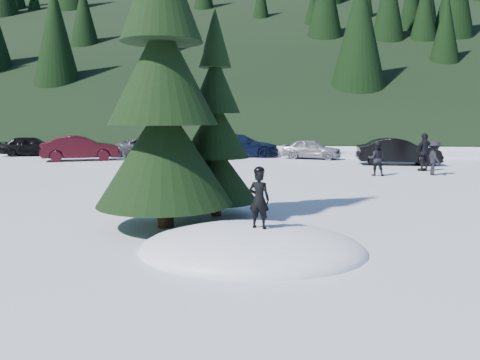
# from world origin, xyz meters

# --- Properties ---
(ground) EXTENTS (200.00, 200.00, 0.00)m
(ground) POSITION_xyz_m (0.00, 0.00, 0.00)
(ground) COLOR white
(ground) RESTS_ON ground
(snow_mound) EXTENTS (4.48, 3.52, 0.96)m
(snow_mound) POSITION_xyz_m (0.00, 0.00, 0.00)
(snow_mound) COLOR white
(snow_mound) RESTS_ON ground
(forest_hillside) EXTENTS (200.00, 60.00, 25.00)m
(forest_hillside) POSITION_xyz_m (0.00, 54.00, 12.50)
(forest_hillside) COLOR black
(forest_hillside) RESTS_ON ground
(spruce_tall) EXTENTS (3.20, 3.20, 8.60)m
(spruce_tall) POSITION_xyz_m (-2.20, 1.80, 3.32)
(spruce_tall) COLOR black
(spruce_tall) RESTS_ON ground
(spruce_short) EXTENTS (2.20, 2.20, 5.37)m
(spruce_short) POSITION_xyz_m (-1.20, 3.20, 2.10)
(spruce_short) COLOR black
(spruce_short) RESTS_ON ground
(child_skier) EXTENTS (0.47, 0.37, 1.12)m
(child_skier) POSITION_xyz_m (0.14, -0.09, 1.04)
(child_skier) COLOR black
(child_skier) RESTS_ON snow_mound
(adult_0) EXTENTS (0.82, 0.68, 1.53)m
(adult_0) POSITION_xyz_m (4.64, 12.50, 0.76)
(adult_0) COLOR black
(adult_0) RESTS_ON ground
(adult_1) EXTENTS (1.17, 0.88, 1.85)m
(adult_1) POSITION_xyz_m (7.28, 14.60, 0.93)
(adult_1) COLOR black
(adult_1) RESTS_ON ground
(adult_2) EXTENTS (0.66, 1.05, 1.56)m
(adult_2) POSITION_xyz_m (7.28, 12.96, 0.78)
(adult_2) COLOR black
(adult_2) RESTS_ON ground
(car_0) EXTENTS (4.25, 2.45, 1.36)m
(car_0) POSITION_xyz_m (-16.75, 21.40, 0.68)
(car_0) COLOR black
(car_0) RESTS_ON ground
(car_1) EXTENTS (4.81, 3.34, 1.50)m
(car_1) POSITION_xyz_m (-11.86, 18.36, 0.75)
(car_1) COLOR #360910
(car_1) RESTS_ON ground
(car_2) EXTENTS (5.01, 3.82, 1.27)m
(car_2) POSITION_xyz_m (-8.52, 20.87, 0.63)
(car_2) COLOR #4C4F53
(car_2) RESTS_ON ground
(car_3) EXTENTS (5.15, 2.12, 1.49)m
(car_3) POSITION_xyz_m (-2.48, 22.19, 0.75)
(car_3) COLOR black
(car_3) RESTS_ON ground
(car_4) EXTENTS (3.95, 2.45, 1.26)m
(car_4) POSITION_xyz_m (2.17, 20.92, 0.63)
(car_4) COLOR gray
(car_4) RESTS_ON ground
(car_5) EXTENTS (4.44, 1.60, 1.46)m
(car_5) POSITION_xyz_m (6.74, 17.63, 0.73)
(car_5) COLOR black
(car_5) RESTS_ON ground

